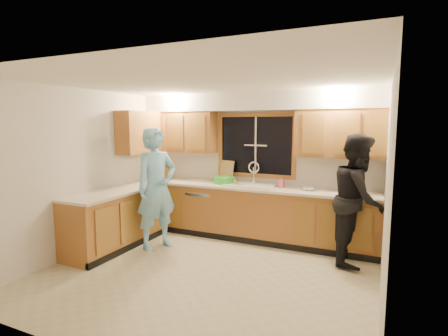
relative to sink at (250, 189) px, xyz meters
The scene contains 26 objects.
floor 1.82m from the sink, 90.00° to the right, with size 4.20×4.20×0.00m, color #BFB593.
ceiling 2.29m from the sink, 90.00° to the right, with size 4.20×4.20×0.00m, color white.
wall_back 0.49m from the sink, 90.00° to the left, with size 4.20×4.20×0.00m, color beige.
wall_left 2.67m from the sink, 142.62° to the right, with size 3.80×3.80×0.00m, color beige.
wall_right 2.67m from the sink, 37.38° to the right, with size 3.80×3.80×0.00m, color beige.
base_cabinets_back 0.42m from the sink, 90.00° to the right, with size 4.20×0.60×0.88m, color #A86930.
base_cabinets_left 2.23m from the sink, 145.12° to the right, with size 0.60×1.90×0.88m, color #A86930.
countertop_back 0.04m from the sink, 90.00° to the right, with size 4.20×0.63×0.04m, color beige.
countertop_left 2.18m from the sink, 144.90° to the right, with size 0.63×1.90×0.04m, color beige.
upper_cabinets_left 1.72m from the sink, behind, with size 1.35×0.33×0.75m, color #A86930.
upper_cabinets_right 1.72m from the sink, ahead, with size 1.35×0.33×0.75m, color #A86930.
upper_cabinets_return 2.21m from the sink, 165.94° to the right, with size 0.33×0.90×0.75m, color #A86930.
soffit 1.49m from the sink, 90.00° to the left, with size 4.20×0.35×0.30m, color silver.
window_frame 0.79m from the sink, 90.00° to the left, with size 1.44×0.03×1.14m.
sink is the anchor object (origin of this frame).
dishwasher 0.96m from the sink, behind, with size 0.60×0.56×0.82m, color white.
stove 2.60m from the sink, 134.61° to the right, with size 0.58×0.75×0.90m, color white.
man 1.58m from the sink, 139.09° to the right, with size 0.70×0.46×1.92m, color #7DC1EC.
woman 1.80m from the sink, 12.15° to the right, with size 0.90×0.70×1.84m, color black.
knife_block 1.81m from the sink, behind, with size 0.12×0.10×0.22m, color olive.
cutting_board 0.63m from the sink, 158.06° to the left, with size 0.30×0.02×0.40m, color tan.
dish_crate 0.49m from the sink, behind, with size 0.28×0.26×0.13m, color green.
soap_bottle 0.56m from the sink, 10.15° to the left, with size 0.08×0.09×0.18m, color #DA5381.
bowl 1.00m from the sink, ahead, with size 0.19×0.19×0.05m, color silver.
can_left 0.28m from the sink, 158.13° to the right, with size 0.07×0.07×0.12m, color #C3B196.
can_right 0.25m from the sink, 129.97° to the right, with size 0.06×0.06×0.11m, color #C3B196.
Camera 1 is at (2.04, -3.94, 1.96)m, focal length 28.00 mm.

